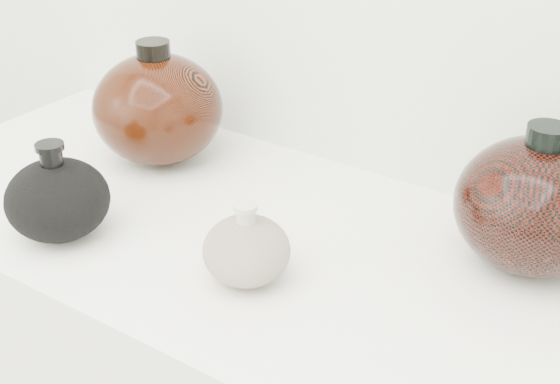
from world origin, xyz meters
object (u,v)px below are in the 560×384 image
Objects in this scene: cream_gourd_vase at (247,250)px; black_gourd_vase at (58,199)px; left_round_pot at (158,108)px; right_round_pot at (535,205)px.

black_gourd_vase is at bearing -168.18° from cream_gourd_vase.
cream_gourd_vase is at bearing -31.61° from left_round_pot.
black_gourd_vase reaches higher than cream_gourd_vase.
cream_gourd_vase is 0.35m from right_round_pot.
black_gourd_vase is 0.60m from right_round_pot.
black_gourd_vase is 0.27m from cream_gourd_vase.
black_gourd_vase is at bearing -79.40° from left_round_pot.
left_round_pot reaches higher than cream_gourd_vase.
right_round_pot reaches higher than cream_gourd_vase.
cream_gourd_vase is at bearing -139.93° from right_round_pot.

